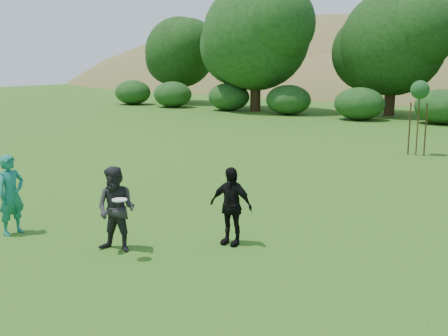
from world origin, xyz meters
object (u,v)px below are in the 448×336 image
object	(u,v)px
player_teal	(11,195)
player_grey	(116,209)
sapling	(420,92)
player_black	(231,206)

from	to	relation	value
player_teal	player_grey	xyz separation A→B (m)	(2.59, 0.40, -0.02)
sapling	player_grey	bearing A→B (deg)	-97.50
player_teal	player_black	distance (m)	4.61
player_teal	player_black	world-z (taller)	player_teal
player_grey	player_black	xyz separation A→B (m)	(1.60, 1.53, -0.04)
player_teal	sapling	xyz separation A→B (m)	(4.48, 14.72, 1.58)
player_teal	player_black	size ratio (longest dim) A/B	1.08
player_grey	sapling	world-z (taller)	sapling
player_grey	player_black	world-z (taller)	player_grey
player_teal	player_grey	world-z (taller)	player_teal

